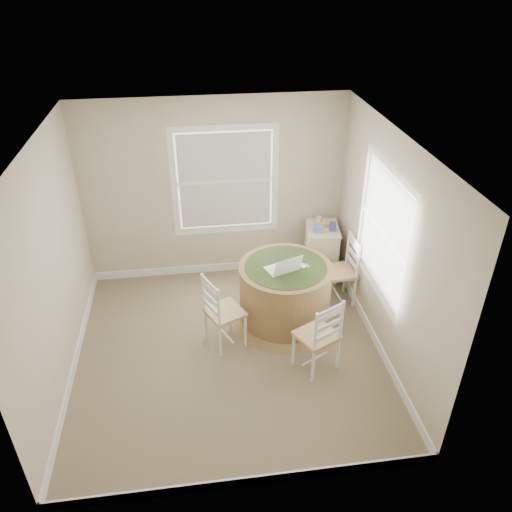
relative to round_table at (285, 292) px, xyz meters
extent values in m
cube|color=#7F6F50|center=(-0.76, -0.49, -0.46)|extent=(3.60, 3.60, 0.02)
cube|color=white|center=(-0.76, -0.49, 2.16)|extent=(3.60, 3.60, 0.02)
cube|color=beige|center=(-0.76, 1.32, 0.85)|extent=(3.60, 0.02, 2.60)
cube|color=beige|center=(-0.76, -2.30, 0.85)|extent=(3.60, 0.02, 2.60)
cube|color=beige|center=(-2.57, -0.49, 0.85)|extent=(0.02, 3.60, 2.60)
cube|color=beige|center=(1.05, -0.49, 0.85)|extent=(0.02, 3.60, 2.60)
cube|color=white|center=(-0.76, 1.30, -0.39)|extent=(3.60, 0.02, 0.12)
cube|color=white|center=(-0.76, -2.28, -0.39)|extent=(3.60, 0.02, 0.12)
cube|color=white|center=(-2.55, -0.49, -0.39)|extent=(0.02, 3.60, 0.12)
cube|color=white|center=(1.03, -0.49, -0.39)|extent=(0.02, 3.60, 0.12)
cylinder|color=olive|center=(0.00, 0.00, 0.00)|extent=(1.14, 1.14, 0.74)
cone|color=olive|center=(0.00, 0.00, -0.41)|extent=(1.34, 1.34, 0.08)
cylinder|color=olive|center=(0.00, 0.00, 0.36)|extent=(1.16, 1.16, 0.03)
cylinder|color=#2F431D|center=(0.00, 0.00, 0.38)|extent=(1.01, 1.01, 0.01)
cone|color=#2F431D|center=(0.00, 0.00, 0.32)|extent=(1.12, 1.12, 0.10)
cube|color=white|center=(-0.07, -0.04, 0.38)|extent=(0.43, 0.36, 0.02)
cube|color=silver|center=(-0.07, -0.04, 0.39)|extent=(0.33, 0.23, 0.00)
cube|color=black|center=(-0.01, -0.19, 0.51)|extent=(0.36, 0.19, 0.24)
ellipsoid|color=white|center=(0.21, -0.02, 0.39)|extent=(0.09, 0.12, 0.04)
cube|color=#B7BABF|center=(0.26, -0.02, 0.38)|extent=(0.07, 0.10, 0.02)
cube|color=black|center=(0.17, 0.14, 0.38)|extent=(0.07, 0.06, 0.02)
cube|color=beige|center=(0.72, 0.97, -0.06)|extent=(0.49, 0.62, 0.78)
cube|color=beige|center=(0.72, 0.97, 0.34)|extent=(0.52, 0.66, 0.02)
cube|color=beige|center=(0.50, 1.00, -0.29)|extent=(0.07, 0.49, 0.17)
cube|color=beige|center=(0.50, 1.00, -0.05)|extent=(0.07, 0.49, 0.17)
cube|color=beige|center=(0.50, 1.00, 0.18)|extent=(0.07, 0.49, 0.17)
cube|color=#5971CD|center=(0.59, 0.86, 0.40)|extent=(0.13, 0.13, 0.10)
cube|color=gold|center=(0.79, 1.00, 0.38)|extent=(0.16, 0.12, 0.06)
cube|color=#304292|center=(0.83, 0.86, 0.41)|extent=(0.09, 0.09, 0.12)
cylinder|color=beige|center=(0.70, 1.14, 0.40)|extent=(0.07, 0.07, 0.09)
camera|label=1|loc=(-1.06, -5.02, 3.68)|focal=35.00mm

